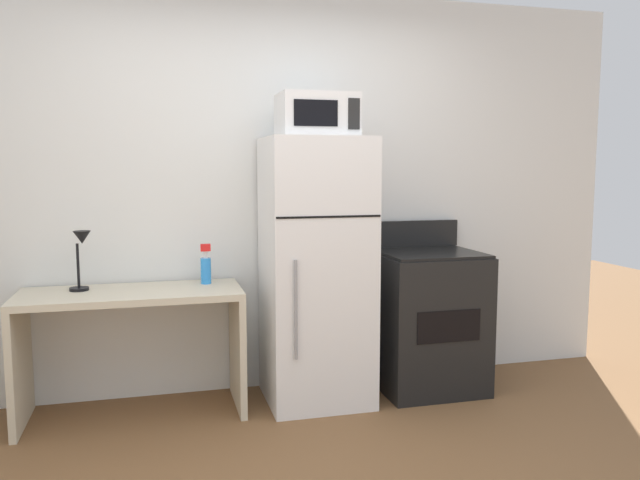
% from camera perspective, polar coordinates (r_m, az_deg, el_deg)
% --- Properties ---
extents(wall_back_white, '(5.00, 0.10, 2.60)m').
position_cam_1_polar(wall_back_white, '(4.18, -4.82, 4.29)').
color(wall_back_white, silver).
rests_on(wall_back_white, ground).
extents(desk, '(1.28, 0.54, 0.75)m').
position_cam_1_polar(desk, '(3.89, -16.71, -7.59)').
color(desk, beige).
rests_on(desk, ground).
extents(desk_lamp, '(0.14, 0.12, 0.35)m').
position_cam_1_polar(desk_lamp, '(3.90, -20.89, -0.87)').
color(desk_lamp, black).
rests_on(desk_lamp, desk).
extents(spray_bottle, '(0.06, 0.06, 0.25)m').
position_cam_1_polar(spray_bottle, '(3.95, -10.34, -2.51)').
color(spray_bottle, '#2D8CEA').
rests_on(spray_bottle, desk).
extents(refrigerator, '(0.63, 0.63, 1.65)m').
position_cam_1_polar(refrigerator, '(3.91, -0.36, -2.84)').
color(refrigerator, white).
rests_on(refrigerator, ground).
extents(microwave, '(0.46, 0.35, 0.26)m').
position_cam_1_polar(microwave, '(3.85, -0.29, 11.25)').
color(microwave, silver).
rests_on(microwave, refrigerator).
extents(oven_range, '(0.66, 0.61, 1.10)m').
position_cam_1_polar(oven_range, '(4.25, 9.78, -7.12)').
color(oven_range, black).
rests_on(oven_range, ground).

